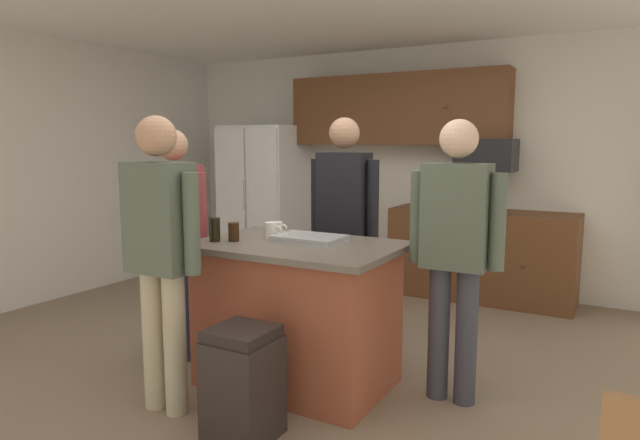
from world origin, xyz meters
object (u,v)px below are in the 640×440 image
object	(u,v)px
person_guest_by_door	(455,242)
refrigerator	(264,200)
person_guest_left	(160,244)
glass_dark_ale	(215,230)
mug_blue_stoneware	(278,229)
serving_tray	(310,239)
person_elder_center	(344,215)
person_guest_right	(175,228)
kitchen_island	(297,313)
tumbler_amber	(234,232)
trash_bin	(243,384)
microwave_over_range	(486,155)
mug_ceramic_white	(271,230)

from	to	relation	value
person_guest_by_door	refrigerator	bearing A→B (deg)	-52.51
person_guest_by_door	person_guest_left	distance (m)	1.72
glass_dark_ale	mug_blue_stoneware	world-z (taller)	glass_dark_ale
serving_tray	person_elder_center	bearing A→B (deg)	99.27
person_guest_right	person_elder_center	bearing A→B (deg)	39.54
kitchen_island	tumbler_amber	bearing A→B (deg)	-159.50
person_guest_left	tumbler_amber	bearing A→B (deg)	25.25
refrigerator	person_guest_right	world-z (taller)	refrigerator
person_elder_center	serving_tray	bearing A→B (deg)	4.26
trash_bin	microwave_over_range	bearing A→B (deg)	82.48
refrigerator	person_guest_left	bearing A→B (deg)	-64.23
microwave_over_range	kitchen_island	bearing A→B (deg)	-101.83
person_guest_right	kitchen_island	bearing A→B (deg)	0.00
person_guest_by_door	mug_ceramic_white	world-z (taller)	person_guest_by_door
person_guest_left	mug_blue_stoneware	xyz separation A→B (m)	(0.21, 0.89, -0.01)
kitchen_island	person_elder_center	bearing A→B (deg)	95.01
refrigerator	serving_tray	world-z (taller)	refrigerator
person_guest_right	mug_ceramic_white	bearing A→B (deg)	6.71
person_guest_left	mug_ceramic_white	distance (m)	0.81
microwave_over_range	mug_ceramic_white	xyz separation A→B (m)	(-0.80, -2.58, -0.46)
mug_ceramic_white	tumbler_amber	world-z (taller)	tumbler_amber
person_guest_right	glass_dark_ale	bearing A→B (deg)	-20.93
tumbler_amber	refrigerator	bearing A→B (deg)	121.65
person_guest_left	serving_tray	bearing A→B (deg)	0.34
person_guest_right	tumbler_amber	bearing A→B (deg)	-12.05
kitchen_island	person_guest_right	size ratio (longest dim) A/B	0.78
refrigerator	kitchen_island	distance (m)	3.28
microwave_over_range	tumbler_amber	bearing A→B (deg)	-108.69
serving_tray	mug_ceramic_white	bearing A→B (deg)	-179.96
person_elder_center	trash_bin	size ratio (longest dim) A/B	2.89
person_elder_center	glass_dark_ale	xyz separation A→B (m)	(-0.42, -1.01, -0.01)
kitchen_island	mug_ceramic_white	distance (m)	0.58
microwave_over_range	trash_bin	distance (m)	3.60
microwave_over_range	trash_bin	size ratio (longest dim) A/B	0.92
refrigerator	tumbler_amber	bearing A→B (deg)	-58.35
person_guest_right	serving_tray	bearing A→B (deg)	4.15
person_guest_left	tumbler_amber	xyz separation A→B (m)	(0.09, 0.55, 0.00)
person_guest_by_door	trash_bin	distance (m)	1.47
tumbler_amber	serving_tray	distance (m)	0.49
person_guest_right	serving_tray	xyz separation A→B (m)	(1.05, 0.12, -0.00)
person_elder_center	mug_blue_stoneware	world-z (taller)	person_elder_center
mug_ceramic_white	serving_tray	world-z (taller)	mug_ceramic_white
tumbler_amber	person_guest_right	bearing A→B (deg)	170.45
person_guest_by_door	mug_blue_stoneware	xyz separation A→B (m)	(-1.22, -0.07, -0.00)
person_elder_center	mug_ceramic_white	bearing A→B (deg)	-19.03
person_guest_by_door	trash_bin	bearing A→B (deg)	34.36
kitchen_island	person_guest_left	distance (m)	1.00
person_elder_center	mug_ceramic_white	world-z (taller)	person_elder_center
person_elder_center	trash_bin	world-z (taller)	person_elder_center
person_guest_left	mug_ceramic_white	world-z (taller)	person_guest_left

